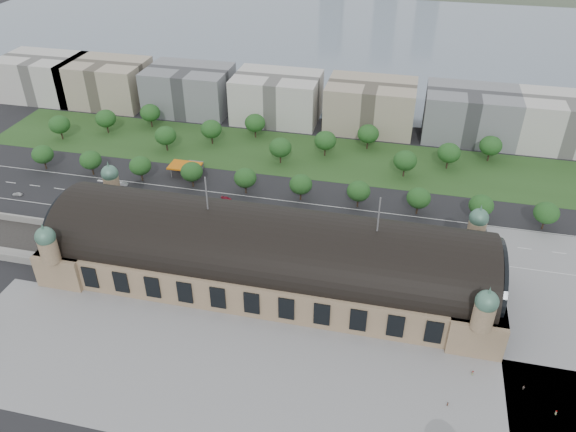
% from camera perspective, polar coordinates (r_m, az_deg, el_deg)
% --- Properties ---
extents(ground, '(900.00, 900.00, 0.00)m').
position_cam_1_polar(ground, '(194.44, -1.98, -6.36)').
color(ground, black).
rests_on(ground, ground).
extents(station, '(150.00, 48.40, 44.30)m').
position_cam_1_polar(station, '(188.03, -2.04, -3.95)').
color(station, '#9E8362').
rests_on(station, ground).
extents(plaza_south, '(190.00, 48.00, 0.12)m').
position_cam_1_polar(plaza_south, '(162.38, -2.52, -16.59)').
color(plaza_south, gray).
rests_on(plaza_south, ground).
extents(road_slab, '(260.00, 26.00, 0.10)m').
position_cam_1_polar(road_slab, '(228.47, -4.41, 0.34)').
color(road_slab, black).
rests_on(road_slab, ground).
extents(grass_belt, '(300.00, 45.00, 0.10)m').
position_cam_1_polar(grass_belt, '(273.25, -0.06, 6.35)').
color(grass_belt, '#27481D').
rests_on(grass_belt, ground).
extents(petrol_station, '(14.00, 13.00, 5.05)m').
position_cam_1_polar(petrol_station, '(259.58, -9.90, 5.01)').
color(petrol_station, '#CF660C').
rests_on(petrol_station, ground).
extents(lake, '(700.00, 320.00, 0.08)m').
position_cam_1_polar(lake, '(460.90, 7.92, 17.47)').
color(lake, slate).
rests_on(lake, ground).
extents(office_0, '(45.00, 32.00, 24.00)m').
position_cam_1_polar(office_0, '(365.40, -23.54, 12.80)').
color(office_0, '#BCB9B2').
rests_on(office_0, ground).
extents(office_1, '(45.00, 32.00, 24.00)m').
position_cam_1_polar(office_1, '(343.95, -17.94, 12.77)').
color(office_1, tan).
rests_on(office_1, ground).
extents(office_2, '(45.00, 32.00, 24.00)m').
position_cam_1_polar(office_2, '(322.15, -10.00, 12.51)').
color(office_2, gray).
rests_on(office_2, ground).
extents(office_3, '(45.00, 32.00, 24.00)m').
position_cam_1_polar(office_3, '(307.03, -1.12, 11.95)').
color(office_3, '#BCB9B2').
rests_on(office_3, ground).
extents(office_4, '(45.00, 32.00, 24.00)m').
position_cam_1_polar(office_4, '(299.58, 8.37, 11.04)').
color(office_4, tan).
rests_on(office_4, ground).
extents(office_5, '(45.00, 32.00, 24.00)m').
position_cam_1_polar(office_5, '(300.39, 18.01, 9.81)').
color(office_5, gray).
rests_on(office_5, ground).
extents(office_6, '(45.00, 32.00, 24.00)m').
position_cam_1_polar(office_6, '(308.13, 26.37, 8.51)').
color(office_6, '#BCB9B2').
rests_on(office_6, ground).
extents(tree_row_0, '(9.60, 9.60, 11.52)m').
position_cam_1_polar(tree_row_0, '(279.51, -23.66, 5.75)').
color(tree_row_0, '#2D2116').
rests_on(tree_row_0, ground).
extents(tree_row_1, '(9.60, 9.60, 11.52)m').
position_cam_1_polar(tree_row_1, '(266.49, -19.43, 5.39)').
color(tree_row_1, '#2D2116').
rests_on(tree_row_1, ground).
extents(tree_row_2, '(9.60, 9.60, 11.52)m').
position_cam_1_polar(tree_row_2, '(255.06, -14.79, 4.96)').
color(tree_row_2, '#2D2116').
rests_on(tree_row_2, ground).
extents(tree_row_3, '(9.60, 9.60, 11.52)m').
position_cam_1_polar(tree_row_3, '(245.45, -9.76, 4.46)').
color(tree_row_3, '#2D2116').
rests_on(tree_row_3, ground).
extents(tree_row_4, '(9.60, 9.60, 11.52)m').
position_cam_1_polar(tree_row_4, '(237.89, -4.37, 3.88)').
color(tree_row_4, '#2D2116').
rests_on(tree_row_4, ground).
extents(tree_row_5, '(9.60, 9.60, 11.52)m').
position_cam_1_polar(tree_row_5, '(232.56, 1.31, 3.23)').
color(tree_row_5, '#2D2116').
rests_on(tree_row_5, ground).
extents(tree_row_6, '(9.60, 9.60, 11.52)m').
position_cam_1_polar(tree_row_6, '(229.64, 7.18, 2.53)').
color(tree_row_6, '#2D2116').
rests_on(tree_row_6, ground).
extents(tree_row_7, '(9.60, 9.60, 11.52)m').
position_cam_1_polar(tree_row_7, '(229.20, 13.13, 1.79)').
color(tree_row_7, '#2D2116').
rests_on(tree_row_7, ground).
extents(tree_row_8, '(9.60, 9.60, 11.52)m').
position_cam_1_polar(tree_row_8, '(231.27, 19.04, 1.03)').
color(tree_row_8, '#2D2116').
rests_on(tree_row_8, ground).
extents(tree_row_9, '(9.60, 9.60, 11.52)m').
position_cam_1_polar(tree_row_9, '(235.77, 24.78, 0.29)').
color(tree_row_9, '#2D2116').
rests_on(tree_row_9, ground).
extents(tree_belt_0, '(10.40, 10.40, 12.48)m').
position_cam_1_polar(tree_belt_0, '(306.60, -22.21, 8.61)').
color(tree_belt_0, '#2D2116').
rests_on(tree_belt_0, ground).
extents(tree_belt_1, '(10.40, 10.40, 12.48)m').
position_cam_1_polar(tree_belt_1, '(305.76, -18.03, 9.40)').
color(tree_belt_1, '#2D2116').
rests_on(tree_belt_1, ground).
extents(tree_belt_2, '(10.40, 10.40, 12.48)m').
position_cam_1_polar(tree_belt_2, '(306.57, -13.83, 10.15)').
color(tree_belt_2, '#2D2116').
rests_on(tree_belt_2, ground).
extents(tree_belt_3, '(10.40, 10.40, 12.48)m').
position_cam_1_polar(tree_belt_3, '(279.02, -12.34, 7.99)').
color(tree_belt_3, '#2D2116').
rests_on(tree_belt_3, ground).
extents(tree_belt_4, '(10.40, 10.40, 12.48)m').
position_cam_1_polar(tree_belt_4, '(281.97, -7.80, 8.75)').
color(tree_belt_4, '#2D2116').
rests_on(tree_belt_4, ground).
extents(tree_belt_5, '(10.40, 10.40, 12.48)m').
position_cam_1_polar(tree_belt_5, '(286.65, -3.37, 9.43)').
color(tree_belt_5, '#2D2116').
rests_on(tree_belt_5, ground).
extents(tree_belt_6, '(10.40, 10.40, 12.48)m').
position_cam_1_polar(tree_belt_6, '(261.16, -0.78, 6.98)').
color(tree_belt_6, '#2D2116').
rests_on(tree_belt_6, ground).
extents(tree_belt_7, '(10.40, 10.40, 12.48)m').
position_cam_1_polar(tree_belt_7, '(268.37, 3.81, 7.67)').
color(tree_belt_7, '#2D2116').
rests_on(tree_belt_7, ground).
extents(tree_belt_8, '(10.40, 10.40, 12.48)m').
position_cam_1_polar(tree_belt_8, '(277.22, 8.15, 8.27)').
color(tree_belt_8, '#2D2116').
rests_on(tree_belt_8, ground).
extents(tree_belt_9, '(10.40, 10.40, 12.48)m').
position_cam_1_polar(tree_belt_9, '(255.04, 11.82, 5.54)').
color(tree_belt_9, '#2D2116').
rests_on(tree_belt_9, ground).
extents(tree_belt_10, '(10.40, 10.40, 12.48)m').
position_cam_1_polar(tree_belt_10, '(266.52, 16.04, 6.19)').
color(tree_belt_10, '#2D2116').
rests_on(tree_belt_10, ground).
extents(tree_belt_11, '(10.40, 10.40, 12.48)m').
position_cam_1_polar(tree_belt_11, '(279.33, 19.90, 6.74)').
color(tree_belt_11, '#2D2116').
rests_on(tree_belt_11, ground).
extents(traffic_car_0, '(4.39, 2.13, 1.44)m').
position_cam_1_polar(traffic_car_0, '(265.17, -25.79, 2.02)').
color(traffic_car_0, silver).
rests_on(traffic_car_0, ground).
extents(traffic_car_1, '(5.00, 2.32, 1.59)m').
position_cam_1_polar(traffic_car_1, '(256.69, -16.48, 3.16)').
color(traffic_car_1, '#9B9EA3').
rests_on(traffic_car_1, ground).
extents(traffic_car_2, '(5.01, 2.81, 1.32)m').
position_cam_1_polar(traffic_car_2, '(237.77, -11.49, 1.34)').
color(traffic_car_2, black).
rests_on(traffic_car_2, ground).
extents(traffic_car_3, '(4.59, 2.23, 1.29)m').
position_cam_1_polar(traffic_car_3, '(237.31, -6.29, 1.78)').
color(traffic_car_3, maroon).
rests_on(traffic_car_3, ground).
extents(traffic_car_4, '(4.10, 1.97, 1.35)m').
position_cam_1_polar(traffic_car_4, '(221.88, 5.03, -0.60)').
color(traffic_car_4, '#192846').
rests_on(traffic_car_4, ground).
extents(traffic_car_5, '(4.26, 1.69, 1.38)m').
position_cam_1_polar(traffic_car_5, '(220.16, 6.81, -1.02)').
color(traffic_car_5, '#505257').
rests_on(traffic_car_5, ground).
extents(parked_car_0, '(5.08, 3.56, 1.59)m').
position_cam_1_polar(parked_car_0, '(231.88, -16.44, -0.31)').
color(parked_car_0, black).
rests_on(parked_car_0, ground).
extents(parked_car_1, '(5.22, 3.75, 1.32)m').
position_cam_1_polar(parked_car_1, '(234.09, -17.09, -0.13)').
color(parked_car_1, maroon).
rests_on(parked_car_1, ground).
extents(parked_car_2, '(4.79, 4.15, 1.32)m').
position_cam_1_polar(parked_car_2, '(233.04, -17.11, -0.30)').
color(parked_car_2, '#1B2A4D').
rests_on(parked_car_2, ground).
extents(parked_car_3, '(5.21, 3.56, 1.65)m').
position_cam_1_polar(parked_car_3, '(228.58, -12.99, -0.25)').
color(parked_car_3, slate).
rests_on(parked_car_3, ground).
extents(parked_car_4, '(4.88, 3.62, 1.54)m').
position_cam_1_polar(parked_car_4, '(223.56, -12.16, -0.99)').
color(parked_car_4, silver).
rests_on(parked_car_4, ground).
extents(parked_car_5, '(5.33, 4.87, 1.38)m').
position_cam_1_polar(parked_car_5, '(214.23, -5.22, -1.99)').
color(parked_car_5, '#9CA0A4').
rests_on(parked_car_5, ground).
extents(parked_car_6, '(5.81, 4.75, 1.58)m').
position_cam_1_polar(parked_car_6, '(221.29, -10.74, -1.19)').
color(parked_car_6, black).
rests_on(parked_car_6, ground).
extents(bus_west, '(13.43, 3.64, 3.71)m').
position_cam_1_polar(bus_west, '(219.21, -5.65, -0.73)').
color(bus_west, '#A9391B').
rests_on(bus_west, ground).
extents(bus_mid, '(11.98, 3.57, 3.29)m').
position_cam_1_polar(bus_mid, '(212.39, 2.89, -1.92)').
color(bus_mid, silver).
rests_on(bus_mid, ground).
extents(bus_east, '(11.69, 3.72, 3.20)m').
position_cam_1_polar(bus_east, '(212.57, 2.59, -1.89)').
color(bus_east, silver).
rests_on(bus_east, ground).
extents(pedestrian_0, '(0.84, 0.50, 1.67)m').
position_cam_1_polar(pedestrian_0, '(171.48, 18.24, -14.91)').
color(pedestrian_0, gray).
rests_on(pedestrian_0, ground).
extents(pedestrian_1, '(0.58, 0.67, 1.55)m').
position_cam_1_polar(pedestrian_1, '(162.45, 15.92, -17.91)').
color(pedestrian_1, gray).
rests_on(pedestrian_1, ground).
extents(pedestrian_2, '(0.73, 0.93, 1.68)m').
position_cam_1_polar(pedestrian_2, '(172.64, 22.82, -15.76)').
color(pedestrian_2, gray).
rests_on(pedestrian_2, ground).
extents(pedestrian_5, '(0.44, 0.76, 1.55)m').
position_cam_1_polar(pedestrian_5, '(170.28, 25.58, -17.57)').
color(pedestrian_5, gray).
rests_on(pedestrian_5, ground).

